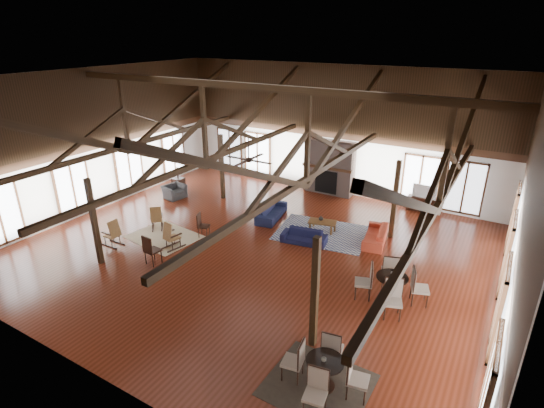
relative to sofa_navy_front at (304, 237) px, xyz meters
The scene contains 31 objects.
floor 1.92m from the sofa_navy_front, 134.62° to the right, with size 16.00×16.00×0.00m, color #5E2213.
ceiling 6.06m from the sofa_navy_front, 134.62° to the right, with size 16.00×14.00×0.02m, color black.
wall_back 6.42m from the sofa_navy_front, 103.30° to the left, with size 16.00×0.02×6.00m, color white.
wall_front 8.90m from the sofa_navy_front, 99.08° to the right, with size 16.00×0.02×6.00m, color white.
wall_left 9.83m from the sofa_navy_front, behind, with size 0.02×14.00×6.00m, color white.
wall_right 7.34m from the sofa_navy_front, 11.47° to the right, with size 0.02×14.00×6.00m, color white.
roof_truss 4.23m from the sofa_navy_front, 134.62° to the right, with size 15.60×14.07×3.14m.
post_grid 2.29m from the sofa_navy_front, 134.62° to the right, with size 8.16×7.16×3.05m.
fireplace 5.58m from the sofa_navy_front, 104.09° to the left, with size 2.50×0.69×2.60m.
ceiling_fan 4.29m from the sofa_navy_front, 109.54° to the right, with size 1.60×1.60×0.75m.
sofa_navy_front is the anchor object (origin of this frame).
sofa_navy_left 2.57m from the sofa_navy_front, 148.78° to the left, with size 0.78×2.01×0.59m, color #151939.
sofa_orange 2.69m from the sofa_navy_front, 32.19° to the left, with size 0.75×1.92×0.56m, color #BE3B24.
coffee_table 1.29m from the sofa_navy_front, 82.12° to the left, with size 1.19×0.79×0.42m.
vase 1.36m from the sofa_navy_front, 86.61° to the left, with size 0.19×0.19×0.20m, color #B2B2B2.
armchair 7.42m from the sofa_navy_front, behind, with size 0.84×0.96×0.62m, color #2F2F31.
side_table_lamp 8.02m from the sofa_navy_front, 166.86° to the left, with size 0.49×0.49×1.25m.
rocking_chair_a 5.91m from the sofa_navy_front, 161.10° to the right, with size 0.80×0.83×0.98m.
rocking_chair_b 4.90m from the sofa_navy_front, 144.29° to the right, with size 0.59×0.87×1.03m.
rocking_chair_c 7.03m from the sofa_navy_front, 147.78° to the right, with size 0.80×0.46×1.02m.
side_chair_a 3.95m from the sofa_navy_front, 157.34° to the right, with size 0.51×0.51×0.95m.
side_chair_b 5.54m from the sofa_navy_front, 132.71° to the right, with size 0.49×0.49×1.08m.
cafe_table_near 6.93m from the sofa_navy_front, 59.87° to the right, with size 2.01×2.01×1.03m.
cafe_table_far 4.31m from the sofa_navy_front, 27.38° to the right, with size 2.17×2.17×1.11m.
cup_near 6.97m from the sofa_navy_front, 60.12° to the right, with size 0.11×0.11×0.09m, color #B2B2B2.
cup_far 4.29m from the sofa_navy_front, 26.46° to the right, with size 0.13×0.13×0.10m, color #B2B2B2.
tv_console 6.23m from the sofa_navy_front, 60.05° to the left, with size 1.25×0.47×0.62m, color black.
television 6.29m from the sofa_navy_front, 59.66° to the left, with size 1.02×0.13×0.59m, color #B2B2B2.
rug_tan 5.40m from the sofa_navy_front, 154.63° to the right, with size 2.53×1.99×0.01m, color #C6AB89.
rug_navy 1.14m from the sofa_navy_front, 76.93° to the left, with size 3.44×2.58×0.01m, color #1B264E.
rug_dark 6.89m from the sofa_navy_front, 60.86° to the right, with size 2.23×2.03×0.01m, color black.
Camera 1 is at (7.48, -11.45, 7.43)m, focal length 28.00 mm.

